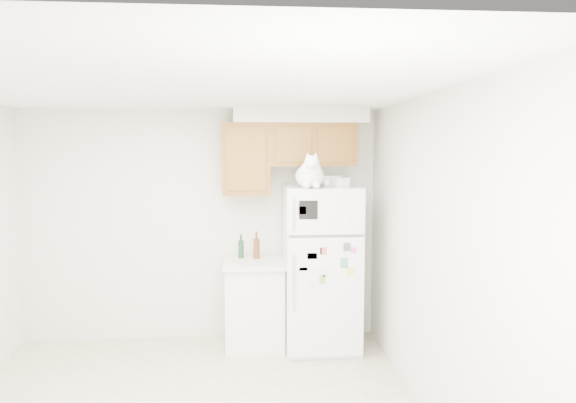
{
  "coord_description": "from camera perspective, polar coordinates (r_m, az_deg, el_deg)",
  "views": [
    {
      "loc": [
        0.52,
        -3.59,
        2.07
      ],
      "look_at": [
        0.92,
        1.55,
        1.55
      ],
      "focal_mm": 32.0,
      "sensor_mm": 36.0,
      "label": 1
    }
  ],
  "objects": [
    {
      "name": "refrigerator",
      "position": [
        5.39,
        3.69,
        -7.32
      ],
      "size": [
        0.76,
        0.78,
        1.7
      ],
      "color": "white",
      "rests_on": "ground_plane"
    },
    {
      "name": "storage_box_front",
      "position": [
        5.19,
        5.86,
        2.14
      ],
      "size": [
        0.18,
        0.16,
        0.09
      ],
      "primitive_type": "cube",
      "rotation": [
        0.0,
        0.0,
        0.4
      ],
      "color": "white",
      "rests_on": "refrigerator"
    },
    {
      "name": "room_shell",
      "position": [
        3.88,
        -10.29,
        -0.22
      ],
      "size": [
        3.84,
        4.04,
        2.52
      ],
      "color": "beige",
      "rests_on": "ground_plane"
    },
    {
      "name": "base_counter",
      "position": [
        5.51,
        -3.7,
        -11.21
      ],
      "size": [
        0.64,
        0.64,
        0.92
      ],
      "color": "white",
      "rests_on": "ground_plane"
    },
    {
      "name": "bottle_amber",
      "position": [
        5.47,
        -3.52,
        -4.85
      ],
      "size": [
        0.07,
        0.07,
        0.29
      ],
      "primitive_type": null,
      "color": "#593814",
      "rests_on": "base_counter"
    },
    {
      "name": "storage_box_back",
      "position": [
        5.44,
        5.04,
        2.36
      ],
      "size": [
        0.22,
        0.19,
        0.1
      ],
      "primitive_type": "cube",
      "rotation": [
        0.0,
        0.0,
        -0.43
      ],
      "color": "white",
      "rests_on": "refrigerator"
    },
    {
      "name": "bottle_green",
      "position": [
        5.5,
        -5.24,
        -4.97
      ],
      "size": [
        0.06,
        0.06,
        0.26
      ],
      "primitive_type": null,
      "color": "#19381E",
      "rests_on": "base_counter"
    },
    {
      "name": "cat",
      "position": [
        5.01,
        2.49,
        3.02
      ],
      "size": [
        0.34,
        0.5,
        0.35
      ],
      "color": "white",
      "rests_on": "refrigerator"
    }
  ]
}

